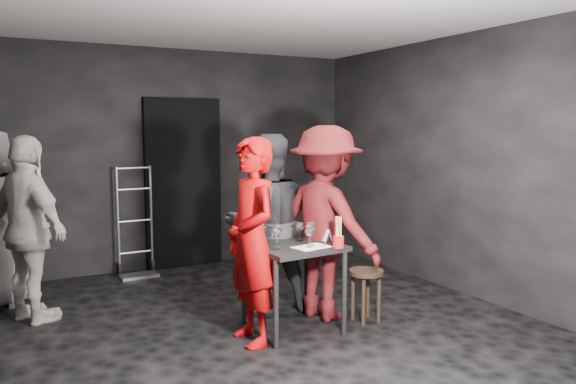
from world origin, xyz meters
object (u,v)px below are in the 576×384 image
stool (366,282)px  server_red (252,230)px  man_maroon (326,206)px  wine_bottle (259,233)px  breadstick_cup (339,233)px  tasting_table (293,255)px  woman_black (267,213)px  hand_truck (137,256)px  bystander_cream (29,219)px

stool → server_red: bearing=178.9°
man_maroon → wine_bottle: (-0.73, -0.14, -0.16)m
stool → breadstick_cup: size_ratio=1.67×
tasting_table → man_maroon: size_ratio=0.36×
server_red → breadstick_cup: server_red is taller
wine_bottle → breadstick_cup: wine_bottle is taller
server_red → wine_bottle: bearing=134.6°
woman_black → wine_bottle: (-0.32, -0.52, -0.07)m
wine_bottle → hand_truck: bearing=101.1°
woman_black → breadstick_cup: 0.88m
tasting_table → man_maroon: man_maroon is taller
woman_black → man_maroon: bearing=138.0°
stool → bystander_cream: bystander_cream is taller
hand_truck → woman_black: bearing=-69.5°
woman_black → man_maroon: 0.57m
hand_truck → server_red: (0.36, -2.54, 0.70)m
hand_truck → wine_bottle: 2.55m
tasting_table → breadstick_cup: breadstick_cup is taller
server_red → stool: bearing=88.1°
stool → man_maroon: 0.77m
woman_black → wine_bottle: size_ratio=5.80×
man_maroon → stool: bearing=-154.1°
hand_truck → server_red: server_red is taller
hand_truck → breadstick_cup: size_ratio=4.58×
stool → server_red: 1.24m
woman_black → bystander_cream: size_ratio=1.00×
server_red → wine_bottle: (0.11, 0.11, -0.05)m
bystander_cream → woman_black: bearing=-138.4°
hand_truck → man_maroon: man_maroon is taller
server_red → woman_black: (0.44, 0.63, 0.02)m
stool → man_maroon: man_maroon is taller
wine_bottle → breadstick_cup: 0.66m
hand_truck → bystander_cream: bearing=-137.5°
hand_truck → man_maroon: bearing=-64.5°
stool → man_maroon: size_ratio=0.23×
hand_truck → tasting_table: hand_truck is taller
bystander_cream → man_maroon: bearing=-143.2°
stool → bystander_cream: (-2.66, 1.37, 0.58)m
woman_black → breadstick_cup: size_ratio=6.68×
hand_truck → tasting_table: size_ratio=1.72×
stool → tasting_table: bearing=170.0°
stool → woman_black: woman_black is taller
tasting_table → wine_bottle: 0.38m
hand_truck → woman_black: (0.80, -1.90, 0.71)m
server_red → woman_black: woman_black is taller
woman_black → breadstick_cup: (0.25, -0.85, -0.06)m
hand_truck → bystander_cream: 1.82m
hand_truck → stool: hand_truck is taller
server_red → hand_truck: bearing=-172.7°
tasting_table → bystander_cream: bystander_cream is taller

